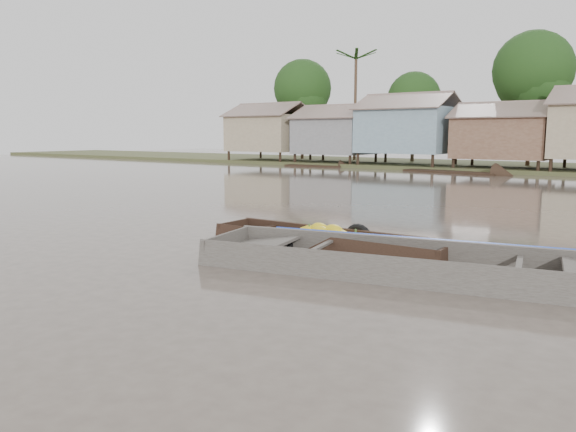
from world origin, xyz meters
The scene contains 3 objects.
ground centered at (0.00, 0.00, 0.00)m, with size 120.00×120.00×0.00m, color #50463D.
banana_boat centered at (-0.26, 1.38, 0.15)m, with size 5.45×1.49×0.76m.
viewer_boat centered at (2.16, 0.36, 0.06)m, with size 7.89×3.43×0.62m.
Camera 1 is at (6.00, -8.89, 2.48)m, focal length 35.00 mm.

